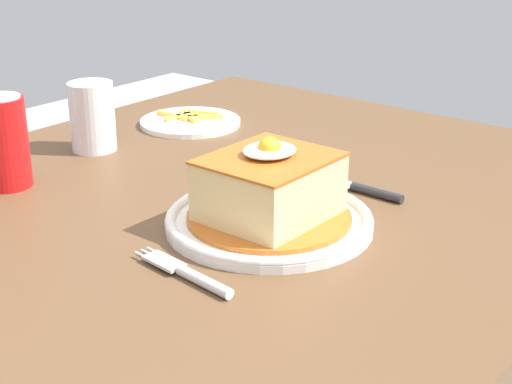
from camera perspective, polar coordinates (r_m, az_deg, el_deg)
The scene contains 8 objects.
dining_table at distance 0.99m, azimuth -6.53°, elevation -8.24°, with size 1.29×0.88×0.77m.
main_plate at distance 0.92m, azimuth 0.97°, elevation -2.08°, with size 0.25×0.25×0.02m.
sandwich_meal at distance 0.91m, azimuth 0.98°, elevation 0.21°, with size 0.20×0.20×0.10m.
fork at distance 0.80m, azimuth -4.79°, elevation -6.08°, with size 0.03×0.14×0.01m.
knife at distance 1.03m, azimuth 7.73°, elevation 0.26°, with size 0.02×0.17×0.01m.
soda_can at distance 1.08m, azimuth -18.04°, elevation 3.50°, with size 0.07×0.07×0.12m.
drinking_glass at distance 1.21m, azimuth -11.88°, elevation 5.09°, with size 0.07×0.07×0.10m.
side_plate_fries at distance 1.33m, azimuth -4.84°, elevation 5.16°, with size 0.17×0.17×0.02m.
Camera 1 is at (-0.59, -0.63, 1.15)m, focal length 54.57 mm.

